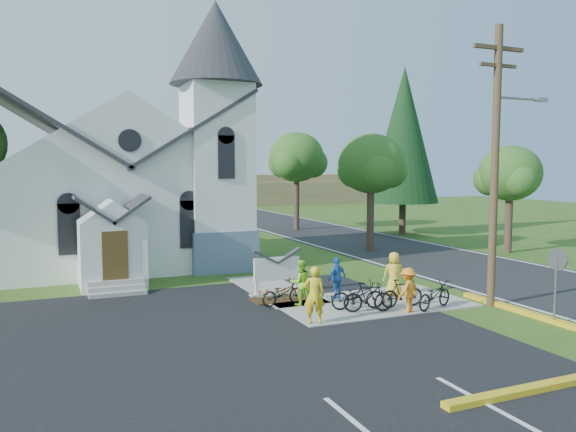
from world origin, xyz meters
name	(u,v)px	position (x,y,z in m)	size (l,w,h in m)	color
ground	(343,311)	(0.00, 0.00, 0.00)	(120.00, 120.00, 0.00)	#2E5518
parking_lot	(151,354)	(-7.00, -2.00, 0.01)	(20.00, 16.00, 0.02)	black
road	(365,243)	(10.00, 15.00, 0.01)	(8.00, 90.00, 0.02)	black
sidewalk	(372,303)	(1.50, 0.50, 0.03)	(7.00, 4.00, 0.05)	gray
church	(130,163)	(-5.48, 12.48, 5.25)	(12.35, 12.00, 13.00)	white
church_sign	(277,269)	(-1.20, 3.20, 1.03)	(2.20, 0.40, 1.70)	gray
flower_bed	(286,299)	(-1.20, 2.30, 0.04)	(2.60, 1.10, 0.07)	#331D0E
utility_pole	(497,157)	(5.36, -1.50, 5.40)	(3.45, 0.28, 10.00)	#493324
stop_sign	(557,270)	(5.43, -4.20, 1.78)	(0.11, 0.76, 2.48)	gray
tree_road_near	(371,164)	(8.50, 12.00, 5.21)	(4.00, 4.00, 7.05)	#3B2920
tree_road_mid	(297,158)	(9.00, 24.00, 5.78)	(4.40, 4.40, 7.80)	#3B2920
tree_road_far	(510,174)	(15.50, 8.00, 4.63)	(3.60, 3.60, 6.30)	#3B2920
conifer	(404,135)	(15.00, 18.00, 7.39)	(5.20, 5.20, 12.40)	#3B2920
distant_hills	(154,189)	(3.36, 56.33, 2.17)	(61.00, 10.00, 5.60)	#7E6546
cyclist_0	(314,295)	(-1.70, -1.20, 0.98)	(0.68, 0.44, 1.85)	yellow
bike_0	(283,293)	(-1.70, 1.40, 0.50)	(0.60, 1.73, 0.91)	black
cyclist_1	(301,282)	(-1.09, 1.17, 0.87)	(0.80, 0.62, 1.65)	#91E32A
bike_1	(368,297)	(0.62, -0.67, 0.58)	(0.49, 1.75, 1.05)	black
cyclist_2	(337,278)	(0.62, 1.59, 0.83)	(0.92, 0.38, 1.57)	blue
bike_2	(358,295)	(0.48, -0.20, 0.55)	(0.66, 1.91, 1.00)	black
cyclist_3	(408,290)	(1.89, -1.20, 0.82)	(1.00, 0.57, 1.55)	orange
bike_3	(402,293)	(2.11, -0.55, 0.56)	(0.48, 1.70, 1.02)	black
cyclist_4	(394,274)	(2.89, 1.14, 0.90)	(0.83, 0.54, 1.70)	yellow
bike_4	(434,295)	(3.01, -1.20, 0.54)	(0.65, 1.86, 0.98)	black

